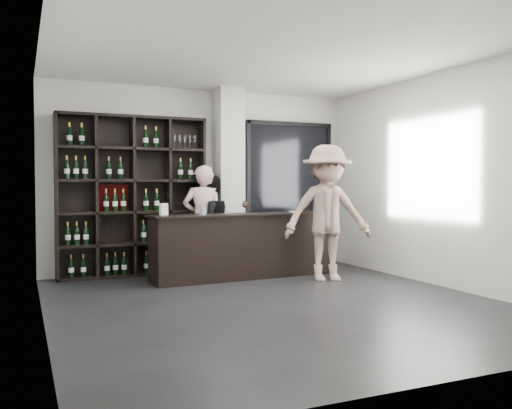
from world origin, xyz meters
name	(u,v)px	position (x,y,z in m)	size (l,w,h in m)	color
floor	(276,303)	(0.00, 0.00, -0.01)	(5.00, 5.50, 0.01)	black
wine_shelf	(133,196)	(-1.15, 2.57, 1.20)	(2.20, 0.35, 2.40)	black
structural_column	(229,180)	(0.35, 2.47, 1.45)	(0.40, 0.40, 2.90)	silver
glass_panel	(289,183)	(1.55, 2.69, 1.40)	(1.60, 0.08, 2.10)	black
tasting_counter	(246,245)	(0.35, 1.75, 0.48)	(2.89, 0.61, 0.95)	black
taster_pink	(203,220)	(-0.15, 2.25, 0.83)	(0.61, 0.40, 1.67)	beige
taster_black	(209,225)	(-0.03, 2.31, 0.76)	(0.74, 0.57, 1.51)	black
customer	(327,213)	(1.32, 1.05, 0.97)	(1.25, 0.72, 1.94)	#8E7260
wine_glass	(245,207)	(0.30, 1.66, 1.05)	(0.09, 0.09, 0.21)	white
spit_cup	(203,210)	(-0.34, 1.66, 1.01)	(0.10, 0.10, 0.13)	silver
napkin_stack	(293,212)	(1.14, 1.74, 0.96)	(0.12, 0.12, 0.02)	white
card_stand	(164,209)	(-0.88, 1.73, 1.03)	(0.11, 0.06, 0.17)	white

